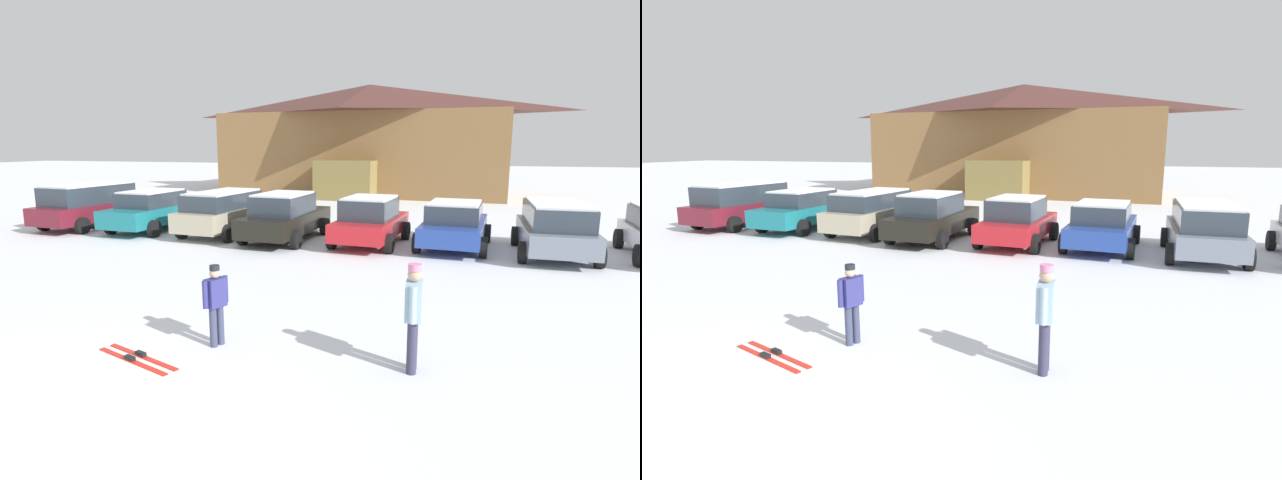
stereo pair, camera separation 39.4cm
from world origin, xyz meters
TOP-DOWN VIEW (x-y plane):
  - ground at (0.00, 0.00)m, footprint 160.00×160.00m
  - ski_lodge at (-2.31, 31.59)m, footprint 19.98×12.46m
  - parked_maroon_van at (-10.18, 12.85)m, footprint 2.50×4.91m
  - parked_teal_hatchback at (-7.19, 12.97)m, footprint 2.34×4.77m
  - parked_beige_suv at (-4.04, 12.79)m, footprint 2.47×4.42m
  - parked_black_sedan at (-1.45, 12.45)m, footprint 2.37×4.66m
  - parked_red_sedan at (1.61, 12.53)m, footprint 2.38×4.23m
  - parked_blue_hatchback at (4.37, 12.77)m, footprint 2.44×4.35m
  - parked_grey_wagon at (7.36, 12.42)m, footprint 2.22×4.42m
  - skier_teen_in_navy_coat at (0.82, 3.17)m, footprint 0.31×0.49m
  - skier_adult_in_blue_parka at (4.11, 3.13)m, footprint 0.26×0.62m
  - pair_of_skis at (-0.14, 2.28)m, footprint 1.69×0.81m

SIDE VIEW (x-z plane):
  - ground at x=0.00m, z-range 0.00..0.00m
  - pair_of_skis at x=-0.14m, z-range -0.02..0.06m
  - parked_blue_hatchback at x=4.37m, z-range 0.02..1.56m
  - skier_teen_in_navy_coat at x=0.82m, z-range 0.09..1.50m
  - parked_teal_hatchback at x=-7.19m, z-range 0.02..1.62m
  - parked_red_sedan at x=1.61m, z-range 0.00..1.65m
  - parked_black_sedan at x=-1.45m, z-range 0.00..1.70m
  - parked_beige_suv at x=-4.04m, z-range 0.07..1.73m
  - parked_grey_wagon at x=7.36m, z-range 0.07..1.73m
  - skier_adult_in_blue_parka at x=4.11m, z-range 0.11..1.78m
  - parked_maroon_van at x=-10.18m, z-range 0.06..1.85m
  - ski_lodge at x=-2.31m, z-range 0.04..7.51m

